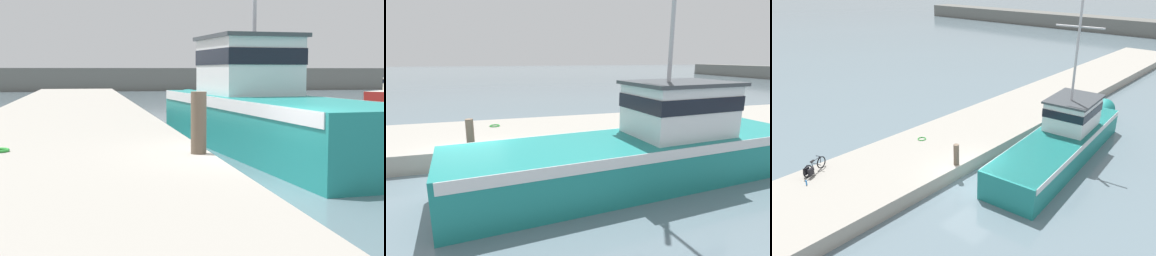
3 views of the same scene
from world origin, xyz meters
TOP-DOWN VIEW (x-y plane):
  - ground_plane at (0.00, 0.00)m, footprint 320.00×320.00m
  - dock_pier at (-3.81, 0.00)m, footprint 5.85×80.00m
  - fishing_boat_main at (1.89, 6.25)m, footprint 4.22×14.96m
  - mooring_post at (-1.14, 0.05)m, footprint 0.30×0.30m
  - hose_coil at (-4.94, 1.01)m, footprint 0.52×0.52m

SIDE VIEW (x-z plane):
  - ground_plane at x=0.00m, z-range 0.00..0.00m
  - dock_pier at x=-3.81m, z-range 0.00..0.76m
  - hose_coil at x=-4.94m, z-range 0.76..0.82m
  - fishing_boat_main at x=1.89m, z-range -3.25..5.68m
  - mooring_post at x=-1.14m, z-range 0.76..1.93m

